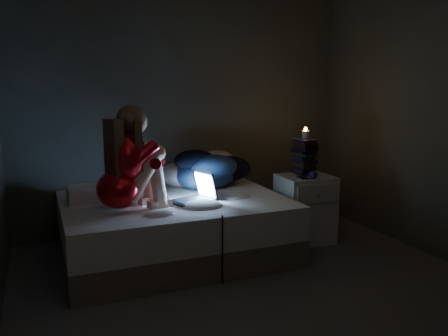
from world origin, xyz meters
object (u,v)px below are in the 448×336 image
woman (117,159)px  nightstand (305,208)px  bed (175,227)px  laptop (192,187)px  candle (305,135)px  phone (303,178)px

woman → nightstand: bearing=-9.6°
bed → laptop: size_ratio=5.18×
laptop → candle: 1.30m
candle → phone: (-0.11, -0.16, -0.39)m
laptop → bed: bearing=100.4°
laptop → phone: 1.12m
candle → nightstand: bearing=-108.6°
bed → candle: 1.55m
laptop → candle: bearing=-13.6°
bed → phone: size_ratio=13.88×
woman → bed: bearing=10.6°
woman → nightstand: size_ratio=1.30×
woman → phone: size_ratio=6.13×
bed → phone: phone is taller
laptop → phone: size_ratio=2.68×
laptop → candle: (1.23, 0.14, 0.39)m
candle → phone: 0.43m
laptop → nightstand: 1.26m
bed → nightstand: 1.32m
woman → nightstand: woman is taller
bed → candle: (1.34, -0.04, 0.79)m
woman → phone: 1.78m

